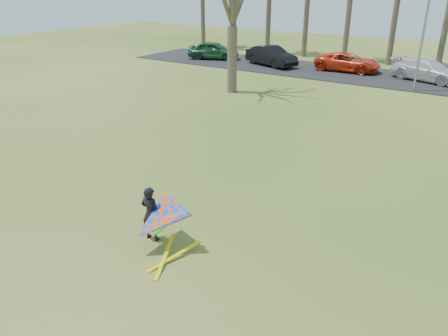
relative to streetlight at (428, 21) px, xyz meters
The scene contains 8 objects.
ground 22.55m from the streetlight, 95.61° to the right, with size 100.00×100.00×0.00m, color #255512.
parking_strip 5.77m from the streetlight, 125.75° to the left, with size 46.00×7.00×0.06m, color black.
streetlight is the anchor object (origin of this frame).
car_0 18.92m from the streetlight, behind, with size 1.87×4.65×1.59m, color #1B4526.
car_1 13.16m from the streetlight, 167.83° to the left, with size 1.74×4.98×1.64m, color black.
car_2 8.13m from the streetlight, 147.52° to the left, with size 2.36×5.12×1.42m, color red.
car_3 5.10m from the streetlight, 90.96° to the left, with size 2.12×5.21×1.51m, color silver.
kite_flyer 23.90m from the streetlight, 94.95° to the right, with size 2.13×2.39×2.02m.
Camera 1 is at (7.40, -9.14, 6.91)m, focal length 35.00 mm.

